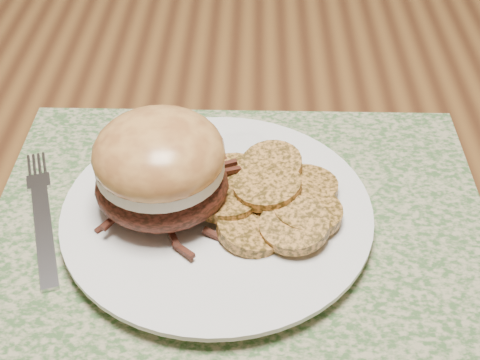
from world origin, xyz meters
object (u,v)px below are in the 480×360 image
dining_table (223,123)px  dinner_plate (217,215)px  pork_sandwich (160,167)px  fork (42,214)px

dining_table → dinner_plate: dinner_plate is taller
dinner_plate → pork_sandwich: pork_sandwich is taller
dinner_plate → fork: bearing=178.7°
dining_table → pork_sandwich: pork_sandwich is taller
dining_table → dinner_plate: size_ratio=5.77×
dining_table → dinner_plate: (0.01, -0.26, 0.09)m
dinner_plate → fork: size_ratio=1.46×
dining_table → fork: bearing=-120.4°
pork_sandwich → fork: (-0.11, -0.00, -0.06)m
fork → dinner_plate: bearing=-19.3°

